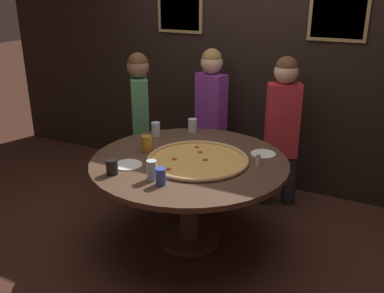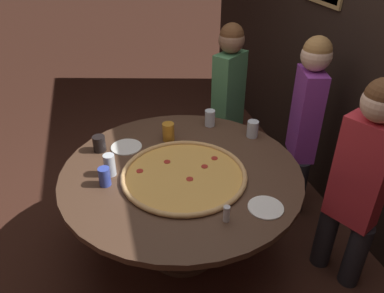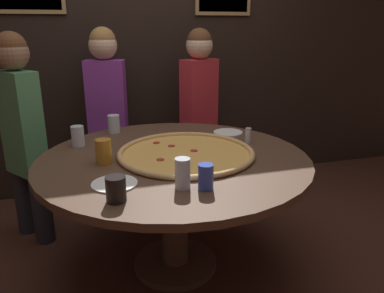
# 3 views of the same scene
# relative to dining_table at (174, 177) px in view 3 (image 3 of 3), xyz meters

# --- Properties ---
(ground_plane) EXTENTS (24.00, 24.00, 0.00)m
(ground_plane) POSITION_rel_dining_table_xyz_m (0.00, 0.00, -0.61)
(ground_plane) COLOR #422319
(back_wall) EXTENTS (6.40, 0.08, 2.60)m
(back_wall) POSITION_rel_dining_table_xyz_m (0.00, 1.38, 0.70)
(back_wall) COLOR black
(back_wall) RESTS_ON ground_plane
(dining_table) EXTENTS (1.57, 1.57, 0.74)m
(dining_table) POSITION_rel_dining_table_xyz_m (0.00, 0.00, 0.00)
(dining_table) COLOR #4C3323
(dining_table) RESTS_ON ground_plane
(giant_pizza) EXTENTS (0.80, 0.80, 0.03)m
(giant_pizza) POSITION_rel_dining_table_xyz_m (0.07, 0.00, 0.15)
(giant_pizza) COLOR #E5A84C
(giant_pizza) RESTS_ON dining_table
(drink_cup_by_shaker) EXTENTS (0.09, 0.09, 0.11)m
(drink_cup_by_shaker) POSITION_rel_dining_table_xyz_m (-0.38, -0.50, 0.19)
(drink_cup_by_shaker) COLOR black
(drink_cup_by_shaker) RESTS_ON dining_table
(drink_cup_front_edge) EXTENTS (0.08, 0.08, 0.13)m
(drink_cup_front_edge) POSITION_rel_dining_table_xyz_m (-0.53, 0.36, 0.20)
(drink_cup_front_edge) COLOR silver
(drink_cup_front_edge) RESTS_ON dining_table
(drink_cup_far_right) EXTENTS (0.07, 0.07, 0.12)m
(drink_cup_far_right) POSITION_rel_dining_table_xyz_m (0.03, -0.49, 0.19)
(drink_cup_far_right) COLOR #384CB7
(drink_cup_far_right) RESTS_ON dining_table
(drink_cup_centre_back) EXTENTS (0.08, 0.08, 0.13)m
(drink_cup_centre_back) POSITION_rel_dining_table_xyz_m (-0.28, 0.61, 0.19)
(drink_cup_centre_back) COLOR silver
(drink_cup_centre_back) RESTS_ON dining_table
(drink_cup_far_left) EXTENTS (0.07, 0.07, 0.15)m
(drink_cup_far_left) POSITION_rel_dining_table_xyz_m (-0.07, -0.45, 0.20)
(drink_cup_far_left) COLOR silver
(drink_cup_far_left) RESTS_ON dining_table
(drink_cup_near_right) EXTENTS (0.09, 0.09, 0.14)m
(drink_cup_near_right) POSITION_rel_dining_table_xyz_m (-0.39, -0.00, 0.20)
(drink_cup_near_right) COLOR #BC7A23
(drink_cup_near_right) RESTS_ON dining_table
(white_plate_near_front) EXTENTS (0.20, 0.20, 0.01)m
(white_plate_near_front) POSITION_rel_dining_table_xyz_m (0.49, 0.37, 0.14)
(white_plate_near_front) COLOR white
(white_plate_near_front) RESTS_ON dining_table
(white_plate_right_side) EXTENTS (0.22, 0.22, 0.01)m
(white_plate_right_side) POSITION_rel_dining_table_xyz_m (-0.37, -0.31, 0.14)
(white_plate_right_side) COLOR white
(white_plate_right_side) RESTS_ON dining_table
(condiment_shaker) EXTENTS (0.04, 0.04, 0.10)m
(condiment_shaker) POSITION_rel_dining_table_xyz_m (0.52, 0.12, 0.18)
(condiment_shaker) COLOR silver
(condiment_shaker) RESTS_ON dining_table
(diner_side_left) EXTENTS (0.38, 0.24, 1.46)m
(diner_side_left) POSITION_rel_dining_table_xyz_m (-0.29, 1.05, 0.22)
(diner_side_left) COLOR #232328
(diner_side_left) RESTS_ON ground_plane
(diner_far_right) EXTENTS (0.32, 0.36, 1.43)m
(diner_far_right) POSITION_rel_dining_table_xyz_m (-0.88, 0.64, 0.20)
(diner_far_right) COLOR #232328
(diner_far_right) RESTS_ON ground_plane
(diner_far_left) EXTENTS (0.38, 0.27, 1.45)m
(diner_far_left) POSITION_rel_dining_table_xyz_m (0.47, 0.98, 0.21)
(diner_far_left) COLOR #232328
(diner_far_left) RESTS_ON ground_plane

